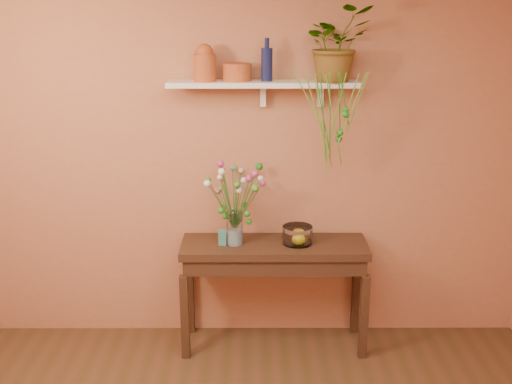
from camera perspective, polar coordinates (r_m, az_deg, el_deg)
The scene contains 13 objects.
room at distance 2.58m, azimuth 0.10°, elevation -7.74°, with size 4.04×4.04×2.70m.
sideboard at distance 4.47m, azimuth 1.68°, elevation -6.13°, with size 1.32×0.43×0.80m.
wall_shelf at distance 4.26m, azimuth 0.81°, elevation 9.88°, with size 1.30×0.24×0.19m.
terracotta_jug at distance 4.24m, azimuth -4.74°, elevation 11.71°, with size 0.18×0.18×0.25m.
terracotta_pot at distance 4.26m, azimuth -1.75°, elevation 10.97°, with size 0.19×0.19×0.12m, color #AD582B.
blue_bottle at distance 4.24m, azimuth 1.00°, elevation 11.73°, with size 0.08×0.08×0.29m.
spider_plant at distance 4.24m, azimuth 7.37°, elevation 13.39°, with size 0.45×0.39×0.50m, color #25741C.
plant_fronds at distance 4.14m, azimuth 7.47°, elevation 6.70°, with size 0.49×0.31×0.73m.
glass_vase at distance 4.38m, azimuth -1.96°, elevation -3.57°, with size 0.11×0.11×0.24m.
bouquet at distance 4.26m, azimuth -1.77°, elevation 0.40°, with size 0.42×0.46×0.47m.
glass_bowl at distance 4.41m, azimuth 3.83°, elevation -4.02°, with size 0.21×0.21×0.13m.
lemon at distance 4.40m, azimuth 3.94°, elevation -4.28°, with size 0.08×0.08×0.08m, color yellow.
carton at distance 4.38m, azimuth -3.12°, elevation -4.20°, with size 0.06×0.04×0.11m, color #285C7C.
Camera 1 is at (-0.01, -2.35, 2.42)m, focal length 43.47 mm.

